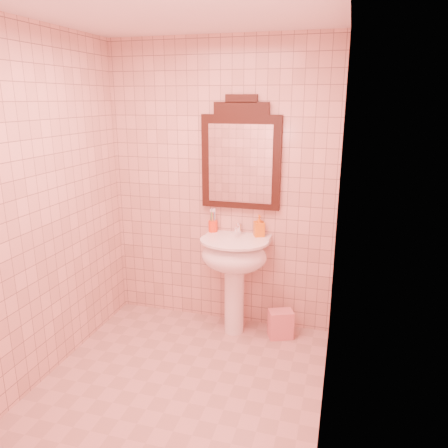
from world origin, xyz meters
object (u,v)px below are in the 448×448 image
(pedestal_sink, at_px, (234,262))
(toothbrush_cup, at_px, (213,226))
(mirror, at_px, (241,157))
(soap_dispenser, at_px, (259,226))
(towel, at_px, (281,324))

(pedestal_sink, relative_size, toothbrush_cup, 4.70)
(pedestal_sink, xyz_separation_m, mirror, (0.00, 0.20, 0.86))
(soap_dispenser, height_order, towel, soap_dispenser)
(mirror, height_order, toothbrush_cup, mirror)
(pedestal_sink, bearing_deg, toothbrush_cup, 144.62)
(towel, bearing_deg, soap_dispenser, 151.05)
(soap_dispenser, relative_size, towel, 0.76)
(soap_dispenser, xyz_separation_m, towel, (0.23, -0.13, -0.83))
(towel, bearing_deg, pedestal_sink, -177.22)
(toothbrush_cup, distance_m, towel, 1.04)
(pedestal_sink, distance_m, towel, 0.68)
(toothbrush_cup, xyz_separation_m, towel, (0.65, -0.15, -0.79))
(mirror, xyz_separation_m, towel, (0.41, -0.18, -1.40))
(pedestal_sink, xyz_separation_m, towel, (0.41, 0.02, -0.54))
(mirror, distance_m, soap_dispenser, 0.60)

